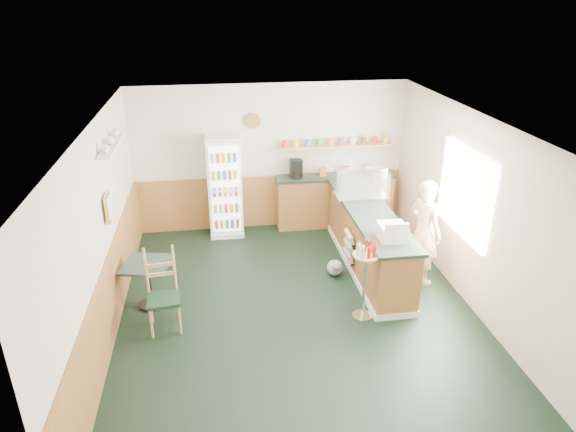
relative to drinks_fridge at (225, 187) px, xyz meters
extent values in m
plane|color=black|center=(0.87, -2.74, -0.92)|extent=(6.00, 6.00, 0.00)
cube|color=beige|center=(0.87, 0.27, 0.43)|extent=(5.00, 0.02, 2.70)
cube|color=beige|center=(-1.64, -2.74, 0.43)|extent=(0.02, 6.00, 2.70)
cube|color=beige|center=(3.38, -2.74, 0.43)|extent=(0.02, 6.00, 2.70)
cube|color=silver|center=(0.87, -2.74, 1.79)|extent=(5.00, 6.00, 0.02)
cube|color=#A26B34|center=(0.87, 0.23, -0.42)|extent=(4.98, 0.05, 1.00)
cube|color=#A26B34|center=(-1.60, -2.74, -0.42)|extent=(0.05, 5.98, 1.00)
cube|color=white|center=(3.33, -2.44, 0.63)|extent=(0.06, 1.45, 1.25)
cube|color=gold|center=(-1.58, -2.24, 0.63)|extent=(0.03, 0.32, 0.38)
cube|color=white|center=(-1.53, -1.74, 1.33)|extent=(0.18, 1.20, 0.03)
cylinder|color=#966425|center=(0.57, 0.20, 1.13)|extent=(0.26, 0.04, 0.26)
cube|color=#A26B34|center=(2.22, -1.67, -0.45)|extent=(0.60, 2.95, 0.95)
cube|color=white|center=(2.22, -1.67, -0.87)|extent=(0.64, 2.97, 0.10)
cube|color=#28372D|center=(2.22, -1.67, 0.06)|extent=(0.68, 3.01, 0.05)
cube|color=#A26B34|center=(2.07, 0.06, -0.45)|extent=(2.20, 0.38, 0.95)
cube|color=#28372D|center=(2.07, 0.06, 0.06)|extent=(2.24, 0.42, 0.05)
cube|color=tan|center=(2.07, 0.14, 0.63)|extent=(2.10, 0.22, 0.04)
cube|color=black|center=(1.32, 0.06, 0.26)|extent=(0.22, 0.18, 0.34)
cylinder|color=#B2664C|center=(1.12, 0.14, 0.71)|extent=(0.10, 0.10, 0.12)
cylinder|color=#B2664C|center=(1.33, 0.14, 0.71)|extent=(0.10, 0.10, 0.12)
cylinder|color=#B2664C|center=(1.54, 0.14, 0.71)|extent=(0.10, 0.10, 0.12)
cylinder|color=#B2664C|center=(1.75, 0.14, 0.71)|extent=(0.10, 0.10, 0.12)
cylinder|color=#B2664C|center=(1.96, 0.14, 0.71)|extent=(0.10, 0.10, 0.12)
cylinder|color=#B2664C|center=(2.17, 0.14, 0.71)|extent=(0.10, 0.10, 0.12)
cylinder|color=#B2664C|center=(2.38, 0.14, 0.71)|extent=(0.10, 0.10, 0.12)
cylinder|color=#B2664C|center=(2.59, 0.14, 0.71)|extent=(0.10, 0.10, 0.12)
cylinder|color=#B2664C|center=(2.81, 0.14, 0.71)|extent=(0.10, 0.10, 0.12)
cylinder|color=#B2664C|center=(3.02, 0.14, 0.71)|extent=(0.10, 0.10, 0.12)
cube|color=white|center=(0.00, 0.04, 0.00)|extent=(0.61, 0.43, 1.84)
cube|color=white|center=(0.00, -0.19, 0.01)|extent=(0.51, 0.02, 1.63)
cube|color=silver|center=(0.00, -0.26, 0.01)|extent=(0.55, 0.02, 1.69)
cube|color=silver|center=(2.22, -1.11, 0.12)|extent=(0.85, 0.45, 0.06)
cube|color=silver|center=(2.22, -1.11, 0.36)|extent=(0.83, 0.43, 0.43)
cube|color=beige|center=(2.22, -2.66, 0.19)|extent=(0.38, 0.40, 0.21)
imported|color=tan|center=(2.92, -2.16, -0.09)|extent=(0.58, 0.67, 1.66)
cylinder|color=silver|center=(1.76, -2.99, -0.91)|extent=(0.29, 0.29, 0.02)
cylinder|color=silver|center=(1.76, -2.99, -0.43)|extent=(0.04, 0.04, 0.96)
cylinder|color=tan|center=(1.76, -2.99, 0.05)|extent=(0.37, 0.37, 0.03)
cylinder|color=red|center=(1.87, -3.00, 0.14)|extent=(0.05, 0.05, 0.16)
cylinder|color=red|center=(1.84, -2.92, 0.14)|extent=(0.05, 0.05, 0.16)
cylinder|color=red|center=(1.76, -2.88, 0.14)|extent=(0.05, 0.05, 0.16)
cylinder|color=red|center=(1.68, -2.91, 0.14)|extent=(0.05, 0.05, 0.16)
cylinder|color=red|center=(1.65, -2.99, 0.14)|extent=(0.05, 0.05, 0.16)
cylinder|color=red|center=(1.68, -3.07, 0.14)|extent=(0.05, 0.05, 0.16)
cylinder|color=red|center=(1.76, -3.11, 0.14)|extent=(0.05, 0.05, 0.16)
cylinder|color=red|center=(1.84, -3.07, 0.14)|extent=(0.05, 0.05, 0.16)
cube|color=black|center=(1.88, -1.79, -0.67)|extent=(0.05, 0.40, 0.03)
cube|color=beige|center=(1.86, -1.79, -0.60)|extent=(0.09, 0.36, 0.14)
cube|color=black|center=(1.88, -1.79, -0.51)|extent=(0.05, 0.40, 0.03)
cube|color=beige|center=(1.86, -1.79, -0.44)|extent=(0.09, 0.36, 0.14)
cube|color=black|center=(1.88, -1.79, -0.34)|extent=(0.05, 0.40, 0.03)
cube|color=beige|center=(1.86, -1.79, -0.27)|extent=(0.09, 0.36, 0.14)
cylinder|color=black|center=(-1.18, -2.28, -0.90)|extent=(0.36, 0.36, 0.04)
cylinder|color=black|center=(-1.18, -2.28, -0.58)|extent=(0.07, 0.07, 0.63)
cube|color=#28372D|center=(-1.18, -2.28, -0.25)|extent=(0.76, 0.76, 0.04)
cube|color=black|center=(-0.93, -2.86, -0.47)|extent=(0.46, 0.46, 0.05)
cylinder|color=tan|center=(-1.11, -3.04, -0.70)|extent=(0.04, 0.04, 0.44)
cylinder|color=tan|center=(-0.75, -3.04, -0.70)|extent=(0.04, 0.04, 0.44)
cylinder|color=tan|center=(-1.11, -2.68, -0.70)|extent=(0.04, 0.04, 0.44)
cylinder|color=tan|center=(-0.75, -2.68, -0.70)|extent=(0.04, 0.04, 0.44)
cube|color=tan|center=(-0.93, -2.67, -0.13)|extent=(0.38, 0.08, 0.68)
sphere|color=#979892|center=(1.64, -1.82, -0.80)|extent=(0.25, 0.25, 0.25)
sphere|color=#979892|center=(1.64, -1.95, -0.69)|extent=(0.15, 0.15, 0.15)
camera|label=1|loc=(-0.15, -8.76, 3.28)|focal=32.00mm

